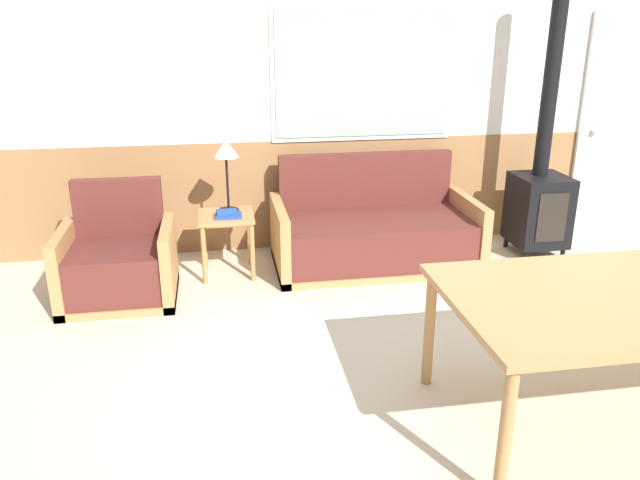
{
  "coord_description": "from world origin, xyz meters",
  "views": [
    {
      "loc": [
        -1.65,
        -2.83,
        2.02
      ],
      "look_at": [
        -0.98,
        1.16,
        0.57
      ],
      "focal_mm": 35.0,
      "sensor_mm": 36.0,
      "label": 1
    }
  ],
  "objects_px": {
    "couch": "(374,235)",
    "dining_table": "(634,303)",
    "armchair": "(119,265)",
    "side_table": "(227,227)",
    "wood_stove": "(541,186)",
    "table_lamp": "(226,154)"
  },
  "relations": [
    {
      "from": "couch",
      "to": "dining_table",
      "type": "distance_m",
      "value": 2.5
    },
    {
      "from": "armchair",
      "to": "side_table",
      "type": "relative_size",
      "value": 1.67
    },
    {
      "from": "side_table",
      "to": "wood_stove",
      "type": "relative_size",
      "value": 0.21
    },
    {
      "from": "table_lamp",
      "to": "wood_stove",
      "type": "xyz_separation_m",
      "value": [
        2.72,
        -0.05,
        -0.36
      ]
    },
    {
      "from": "couch",
      "to": "wood_stove",
      "type": "xyz_separation_m",
      "value": [
        1.5,
        0.02,
        0.36
      ]
    },
    {
      "from": "armchair",
      "to": "table_lamp",
      "type": "relative_size",
      "value": 1.44
    },
    {
      "from": "table_lamp",
      "to": "dining_table",
      "type": "bearing_deg",
      "value": -51.31
    },
    {
      "from": "wood_stove",
      "to": "couch",
      "type": "bearing_deg",
      "value": -179.37
    },
    {
      "from": "armchair",
      "to": "wood_stove",
      "type": "relative_size",
      "value": 0.35
    },
    {
      "from": "armchair",
      "to": "side_table",
      "type": "xyz_separation_m",
      "value": [
        0.82,
        0.34,
        0.15
      ]
    },
    {
      "from": "couch",
      "to": "table_lamp",
      "type": "distance_m",
      "value": 1.42
    },
    {
      "from": "couch",
      "to": "wood_stove",
      "type": "height_order",
      "value": "wood_stove"
    },
    {
      "from": "couch",
      "to": "side_table",
      "type": "height_order",
      "value": "couch"
    },
    {
      "from": "couch",
      "to": "side_table",
      "type": "distance_m",
      "value": 1.25
    },
    {
      "from": "armchair",
      "to": "dining_table",
      "type": "xyz_separation_m",
      "value": [
        2.79,
        -2.01,
        0.41
      ]
    },
    {
      "from": "couch",
      "to": "armchair",
      "type": "relative_size",
      "value": 1.99
    },
    {
      "from": "table_lamp",
      "to": "dining_table",
      "type": "relative_size",
      "value": 0.32
    },
    {
      "from": "dining_table",
      "to": "wood_stove",
      "type": "height_order",
      "value": "wood_stove"
    },
    {
      "from": "dining_table",
      "to": "wood_stove",
      "type": "xyz_separation_m",
      "value": [
        0.77,
        2.38,
        -0.04
      ]
    },
    {
      "from": "table_lamp",
      "to": "side_table",
      "type": "bearing_deg",
      "value": -108.14
    },
    {
      "from": "armchair",
      "to": "wood_stove",
      "type": "distance_m",
      "value": 3.6
    },
    {
      "from": "side_table",
      "to": "table_lamp",
      "type": "relative_size",
      "value": 0.86
    }
  ]
}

